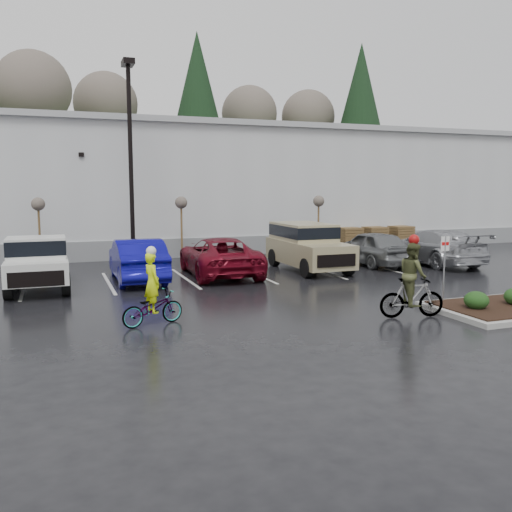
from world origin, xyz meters
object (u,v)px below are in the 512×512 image
object	(u,v)px
sapling_mid	(181,206)
pallet_stack_c	(400,237)
suv_tan	(309,247)
cyclist_olive	(412,288)
sapling_east	(319,204)
fire_lane_sign	(444,261)
pallet_stack_a	(349,239)
sapling_west	(38,208)
car_grey	(372,248)
cyclist_hivis	(152,301)
pallet_stack_b	(375,238)
car_far_silver	(434,247)
lamppost	(130,141)
car_blue	(137,260)
car_red	(219,256)
pickup_white	(38,262)

from	to	relation	value
sapling_mid	pallet_stack_c	size ratio (longest dim) A/B	2.37
suv_tan	cyclist_olive	distance (m)	8.97
sapling_east	fire_lane_sign	distance (m)	13.06
pallet_stack_a	cyclist_olive	size ratio (longest dim) A/B	0.57
sapling_west	car_grey	bearing A→B (deg)	-16.42
car_grey	cyclist_hivis	world-z (taller)	cyclist_hivis
sapling_east	pallet_stack_c	size ratio (longest dim) A/B	2.37
cyclist_hivis	sapling_east	bearing A→B (deg)	-60.11
pallet_stack_b	cyclist_olive	xyz separation A→B (m)	(-8.19, -14.66, 0.18)
pallet_stack_b	fire_lane_sign	xyz separation A→B (m)	(-6.40, -13.80, 0.73)
fire_lane_sign	sapling_mid	bearing A→B (deg)	112.49
pallet_stack_b	car_grey	bearing A→B (deg)	-123.84
pallet_stack_b	car_far_silver	world-z (taller)	car_far_silver
fire_lane_sign	pallet_stack_b	bearing A→B (deg)	65.12
lamppost	cyclist_olive	size ratio (longest dim) A/B	3.91
sapling_mid	cyclist_hivis	size ratio (longest dim) A/B	1.51
sapling_west	suv_tan	size ratio (longest dim) A/B	0.63
sapling_mid	car_blue	world-z (taller)	sapling_mid
lamppost	pallet_stack_c	xyz separation A→B (m)	(16.00, 2.00, -5.01)
pallet_stack_a	suv_tan	distance (m)	7.90
pallet_stack_c	cyclist_hivis	size ratio (longest dim) A/B	0.64
car_red	car_grey	bearing A→B (deg)	-174.01
car_blue	car_far_silver	bearing A→B (deg)	179.11
pallet_stack_b	fire_lane_sign	size ratio (longest dim) A/B	0.61
sapling_west	suv_tan	bearing A→B (deg)	-23.20
fire_lane_sign	car_grey	distance (m)	8.97
lamppost	pallet_stack_a	distance (m)	13.61
lamppost	pallet_stack_c	size ratio (longest dim) A/B	6.83
sapling_mid	cyclist_olive	distance (m)	14.23
pallet_stack_b	car_grey	size ratio (longest dim) A/B	0.28
lamppost	car_far_silver	world-z (taller)	lamppost
pallet_stack_a	cyclist_hivis	bearing A→B (deg)	-136.15
pallet_stack_a	car_red	world-z (taller)	car_red
cyclist_olive	pallet_stack_c	bearing A→B (deg)	-22.35
pallet_stack_a	pickup_white	distance (m)	17.61
pallet_stack_c	pallet_stack_b	bearing A→B (deg)	180.00
pallet_stack_b	car_grey	distance (m)	6.40
pickup_white	sapling_east	bearing A→B (deg)	20.46
pallet_stack_c	suv_tan	world-z (taller)	suv_tan
sapling_east	cyclist_olive	xyz separation A→B (m)	(-3.99, -13.66, -1.87)
sapling_west	sapling_mid	distance (m)	6.50
pallet_stack_a	car_red	size ratio (longest dim) A/B	0.24
car_red	car_far_silver	bearing A→B (deg)	-179.26
lamppost	cyclist_olive	world-z (taller)	lamppost
pickup_white	car_far_silver	xyz separation A→B (m)	(17.50, 0.08, -0.14)
suv_tan	cyclist_olive	bearing A→B (deg)	-97.09
fire_lane_sign	car_red	distance (m)	9.43
car_grey	cyclist_olive	xyz separation A→B (m)	(-4.63, -9.35, 0.04)
car_red	cyclist_olive	bearing A→B (deg)	111.56
sapling_mid	fire_lane_sign	world-z (taller)	sapling_mid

